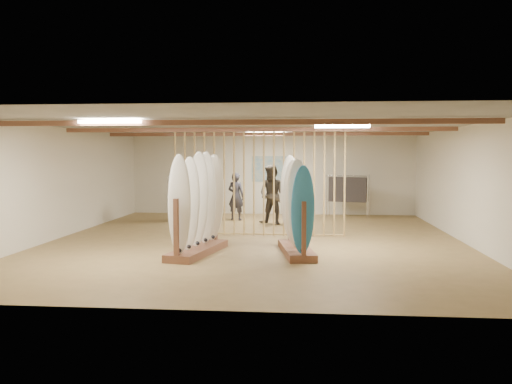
# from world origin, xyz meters

# --- Properties ---
(floor) EXTENTS (12.00, 12.00, 0.00)m
(floor) POSITION_xyz_m (0.00, 0.00, 0.00)
(floor) COLOR olive
(floor) RESTS_ON ground
(ceiling) EXTENTS (12.00, 12.00, 0.00)m
(ceiling) POSITION_xyz_m (0.00, 0.00, 2.80)
(ceiling) COLOR #989790
(ceiling) RESTS_ON ground
(wall_back) EXTENTS (12.00, 0.00, 12.00)m
(wall_back) POSITION_xyz_m (0.00, 6.00, 1.40)
(wall_back) COLOR silver
(wall_back) RESTS_ON ground
(wall_front) EXTENTS (12.00, 0.00, 12.00)m
(wall_front) POSITION_xyz_m (0.00, -6.00, 1.40)
(wall_front) COLOR silver
(wall_front) RESTS_ON ground
(wall_left) EXTENTS (0.00, 12.00, 12.00)m
(wall_left) POSITION_xyz_m (-5.00, 0.00, 1.40)
(wall_left) COLOR silver
(wall_left) RESTS_ON ground
(wall_right) EXTENTS (0.00, 12.00, 12.00)m
(wall_right) POSITION_xyz_m (5.00, 0.00, 1.40)
(wall_right) COLOR silver
(wall_right) RESTS_ON ground
(ceiling_slats) EXTENTS (9.50, 6.12, 0.10)m
(ceiling_slats) POSITION_xyz_m (0.00, 0.00, 2.72)
(ceiling_slats) COLOR brown
(ceiling_slats) RESTS_ON ground
(light_panels) EXTENTS (1.20, 0.35, 0.06)m
(light_panels) POSITION_xyz_m (0.00, 0.00, 2.74)
(light_panels) COLOR white
(light_panels) RESTS_ON ground
(bamboo_partition) EXTENTS (4.45, 0.05, 2.78)m
(bamboo_partition) POSITION_xyz_m (0.00, 0.80, 1.40)
(bamboo_partition) COLOR tan
(bamboo_partition) RESTS_ON ground
(poster) EXTENTS (1.40, 0.03, 0.90)m
(poster) POSITION_xyz_m (0.00, 5.98, 1.60)
(poster) COLOR teal
(poster) RESTS_ON ground
(rack_left) EXTENTS (1.00, 2.29, 2.11)m
(rack_left) POSITION_xyz_m (-1.07, -1.91, 0.72)
(rack_left) COLOR brown
(rack_left) RESTS_ON floor
(rack_right) EXTENTS (0.89, 2.17, 2.01)m
(rack_right) POSITION_xyz_m (1.02, -1.67, 0.69)
(rack_right) COLOR brown
(rack_right) RESTS_ON floor
(clothing_rack_a) EXTENTS (1.29, 0.76, 1.45)m
(clothing_rack_a) POSITION_xyz_m (-2.40, 3.50, 0.94)
(clothing_rack_a) COLOR silver
(clothing_rack_a) RESTS_ON floor
(clothing_rack_b) EXTENTS (1.31, 0.66, 1.45)m
(clothing_rack_b) POSITION_xyz_m (2.62, 5.17, 0.94)
(clothing_rack_b) COLOR silver
(clothing_rack_b) RESTS_ON floor
(shopper_a) EXTENTS (0.75, 0.63, 1.75)m
(shopper_a) POSITION_xyz_m (-1.02, 4.06, 0.87)
(shopper_a) COLOR #292931
(shopper_a) RESTS_ON floor
(shopper_b) EXTENTS (1.22, 1.12, 2.04)m
(shopper_b) POSITION_xyz_m (0.21, 3.14, 1.02)
(shopper_b) COLOR #3E3830
(shopper_b) RESTS_ON floor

